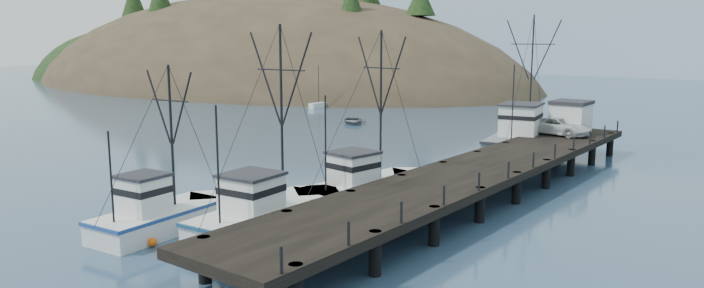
# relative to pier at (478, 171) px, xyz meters

# --- Properties ---
(ground) EXTENTS (400.00, 400.00, 0.00)m
(ground) POSITION_rel_pier_xyz_m (-14.00, -16.00, -1.69)
(ground) COLOR navy
(ground) RESTS_ON ground
(pier) EXTENTS (6.00, 44.00, 2.00)m
(pier) POSITION_rel_pier_xyz_m (0.00, 0.00, 0.00)
(pier) COLOR black
(pier) RESTS_ON ground
(headland) EXTENTS (134.80, 78.00, 51.00)m
(headland) POSITION_rel_pier_xyz_m (-88.95, 62.61, -6.24)
(headland) COLOR #382D1E
(headland) RESTS_ON ground
(distant_ridge_far) EXTENTS (180.00, 25.00, 18.00)m
(distant_ridge_far) POSITION_rel_pier_xyz_m (-54.00, 169.00, -1.69)
(distant_ridge_far) COLOR silver
(distant_ridge_far) RESTS_ON ground
(moored_sailboats) EXTENTS (13.51, 19.30, 6.35)m
(moored_sailboats) POSITION_rel_pier_xyz_m (-48.33, 41.54, -1.36)
(moored_sailboats) COLOR silver
(moored_sailboats) RESTS_ON ground
(trawler_near) EXTENTS (4.42, 11.09, 11.22)m
(trawler_near) POSITION_rel_pier_xyz_m (-5.84, -12.82, -0.87)
(trawler_near) COLOR silver
(trawler_near) RESTS_ON ground
(trawler_mid) EXTENTS (3.70, 8.90, 9.12)m
(trawler_mid) POSITION_rel_pier_xyz_m (-10.04, -16.65, -0.87)
(trawler_mid) COLOR silver
(trawler_mid) RESTS_ON ground
(trawler_far) EXTENTS (4.62, 10.71, 10.98)m
(trawler_far) POSITION_rel_pier_xyz_m (-5.17, -4.75, -0.87)
(trawler_far) COLOR silver
(trawler_far) RESTS_ON ground
(work_vessel) EXTENTS (6.57, 14.88, 12.49)m
(work_vessel) POSITION_rel_pier_xyz_m (-3.88, 17.00, -0.46)
(work_vessel) COLOR slate
(work_vessel) RESTS_ON ground
(pier_shed) EXTENTS (3.00, 3.20, 2.80)m
(pier_shed) POSITION_rel_pier_xyz_m (-0.27, 18.00, 1.73)
(pier_shed) COLOR silver
(pier_shed) RESTS_ON pier
(pickup_truck) EXTENTS (5.66, 3.35, 1.47)m
(pickup_truck) POSITION_rel_pier_xyz_m (-0.59, 16.24, 1.05)
(pickup_truck) COLOR silver
(pickup_truck) RESTS_ON pier
(motorboat) EXTENTS (5.71, 5.85, 0.99)m
(motorboat) POSITION_rel_pier_xyz_m (-27.65, 22.77, -1.69)
(motorboat) COLOR slate
(motorboat) RESTS_ON ground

